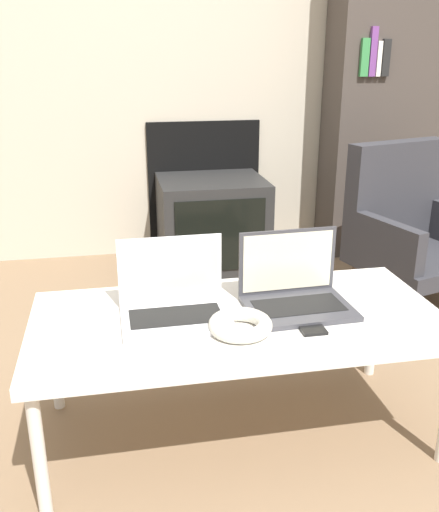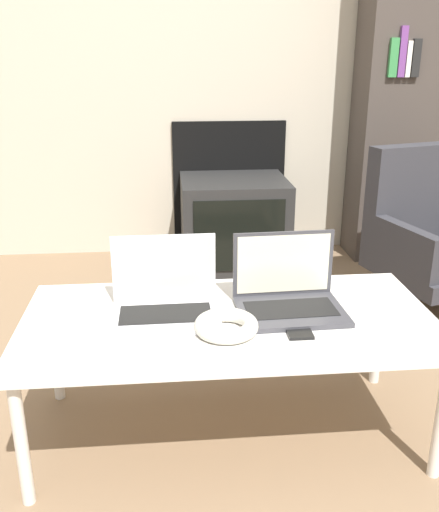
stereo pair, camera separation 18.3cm
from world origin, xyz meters
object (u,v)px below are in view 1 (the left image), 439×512
object	(u,v)px
headphones	(240,325)
phone	(309,325)
laptop_right	(294,291)
armchair	(409,225)
laptop_left	(174,300)
tv	(212,222)

from	to	relation	value
headphones	phone	world-z (taller)	headphones
laptop_right	headphones	world-z (taller)	laptop_right
laptop_right	armchair	distance (m)	1.29
laptop_right	laptop_left	bearing A→B (deg)	177.82
headphones	armchair	xyz separation A→B (m)	(1.10, 1.06, -0.08)
headphones	tv	size ratio (longest dim) A/B	0.31
laptop_right	phone	xyz separation A→B (m)	(-0.00, -0.15, -0.04)
phone	tv	xyz separation A→B (m)	(0.01, 1.66, -0.18)
headphones	armchair	world-z (taller)	armchair
headphones	laptop_left	bearing A→B (deg)	140.03
laptop_left	armchair	xyz separation A→B (m)	(1.28, 0.92, -0.11)
laptop_left	laptop_right	bearing A→B (deg)	-0.53
tv	phone	bearing A→B (deg)	-90.36
laptop_right	armchair	size ratio (longest dim) A/B	0.44
laptop_right	tv	distance (m)	1.53
phone	armchair	bearing A→B (deg)	49.89
laptop_left	tv	bearing A→B (deg)	75.09
laptop_left	phone	distance (m)	0.41
laptop_right	armchair	xyz separation A→B (m)	(0.90, 0.92, -0.11)
laptop_left	laptop_right	world-z (taller)	same
headphones	armchair	size ratio (longest dim) A/B	0.24
headphones	laptop_right	bearing A→B (deg)	34.94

